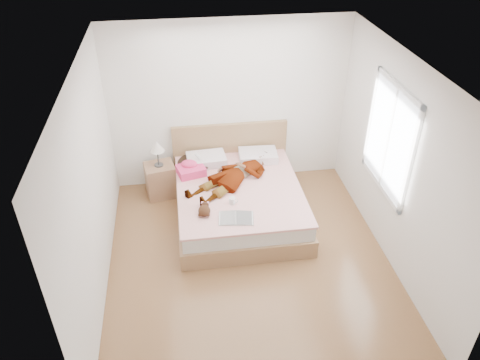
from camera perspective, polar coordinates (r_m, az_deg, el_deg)
The scene contains 11 objects.
ground at distance 6.20m, azimuth 1.14°, elevation -9.74°, with size 4.00×4.00×0.00m, color #513419.
woman at distance 6.73m, azimuth -0.64°, elevation 0.93°, with size 0.60×1.61×0.22m, color white.
hair at distance 7.11m, azimuth -5.69°, elevation 2.06°, with size 0.48×0.59×0.09m, color black.
phone at distance 6.99m, azimuth -5.16°, elevation 2.93°, with size 0.05×0.10×0.01m, color silver.
room_shell at distance 6.04m, azimuth 17.74°, elevation 4.79°, with size 4.00×4.00×4.00m.
bed at distance 6.81m, azimuth -0.22°, elevation -2.11°, with size 1.80×2.08×1.00m.
towel at distance 6.90m, azimuth -6.04°, elevation 1.35°, with size 0.45×0.40×0.20m.
magazine at distance 6.03m, azimuth -0.48°, elevation -4.68°, with size 0.48×0.35×0.03m.
coffee_mug at distance 6.27m, azimuth -0.93°, elevation -2.53°, with size 0.13×0.11×0.10m.
plush_toy at distance 6.09m, azimuth -4.36°, elevation -3.64°, with size 0.19×0.26×0.14m.
nightstand at distance 7.28m, azimuth -9.69°, elevation 0.29°, with size 0.50×0.46×0.94m.
Camera 1 is at (-0.77, -4.44, 4.26)m, focal length 35.00 mm.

